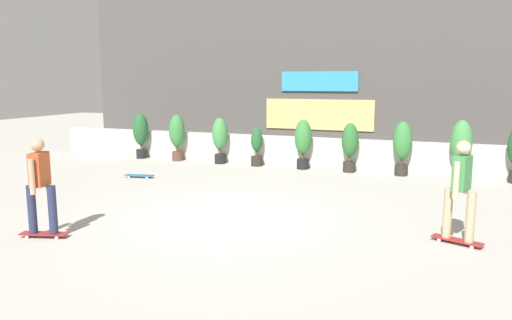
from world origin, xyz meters
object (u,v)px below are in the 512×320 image
(potted_plant_4, at_px, (303,140))
(potted_plant_7, at_px, (461,145))
(skater_by_wall_left, at_px, (461,187))
(potted_plant_2, at_px, (220,137))
(skater_foreground, at_px, (40,183))
(potted_plant_5, at_px, (350,144))
(potted_plant_6, at_px, (402,144))
(skateboard_near_camera, at_px, (139,175))
(potted_plant_3, at_px, (257,146))
(potted_plant_1, at_px, (177,134))
(potted_plant_0, at_px, (141,132))

(potted_plant_4, relative_size, potted_plant_7, 0.93)
(potted_plant_7, height_order, skater_by_wall_left, skater_by_wall_left)
(potted_plant_2, bearing_deg, skater_foreground, -87.54)
(potted_plant_2, height_order, potted_plant_5, potted_plant_2)
(potted_plant_6, xyz_separation_m, skateboard_near_camera, (-6.67, -2.88, -0.82))
(potted_plant_2, height_order, skater_foreground, skater_foreground)
(potted_plant_2, bearing_deg, potted_plant_6, 0.00)
(potted_plant_5, height_order, potted_plant_6, potted_plant_6)
(skater_by_wall_left, distance_m, skateboard_near_camera, 8.47)
(potted_plant_3, xyz_separation_m, potted_plant_4, (1.48, -0.00, 0.25))
(potted_plant_3, xyz_separation_m, skater_foreground, (-0.92, -7.75, 0.33))
(potted_plant_2, xyz_separation_m, potted_plant_6, (5.58, 0.00, 0.03))
(skateboard_near_camera, bearing_deg, potted_plant_7, 19.42)
(potted_plant_4, xyz_separation_m, potted_plant_6, (2.84, 0.00, 0.01))
(potted_plant_4, bearing_deg, potted_plant_7, 0.00)
(potted_plant_1, bearing_deg, skater_foreground, -76.28)
(potted_plant_2, distance_m, potted_plant_4, 2.73)
(potted_plant_2, bearing_deg, potted_plant_3, 0.00)
(potted_plant_1, distance_m, potted_plant_7, 8.63)
(potted_plant_7, bearing_deg, potted_plant_2, -180.00)
(potted_plant_0, bearing_deg, potted_plant_2, 0.00)
(potted_plant_1, bearing_deg, skateboard_near_camera, -80.89)
(potted_plant_4, height_order, skateboard_near_camera, potted_plant_4)
(potted_plant_6, bearing_deg, potted_plant_0, -180.00)
(potted_plant_4, distance_m, potted_plant_6, 2.84)
(potted_plant_4, height_order, potted_plant_5, potted_plant_4)
(potted_plant_5, xyz_separation_m, skater_foreground, (-3.79, -7.75, 0.12))
(potted_plant_2, height_order, potted_plant_3, potted_plant_2)
(potted_plant_3, height_order, potted_plant_4, potted_plant_4)
(potted_plant_2, xyz_separation_m, potted_plant_7, (7.07, 0.00, 0.09))
(skateboard_near_camera, bearing_deg, potted_plant_2, 69.14)
(potted_plant_0, relative_size, potted_plant_7, 0.95)
(potted_plant_3, relative_size, potted_plant_5, 0.83)
(potted_plant_4, relative_size, potted_plant_6, 0.99)
(potted_plant_2, relative_size, potted_plant_4, 0.98)
(potted_plant_2, height_order, potted_plant_7, potted_plant_7)
(potted_plant_0, height_order, skater_foreground, skater_foreground)
(potted_plant_1, bearing_deg, skater_by_wall_left, -33.72)
(potted_plant_1, relative_size, potted_plant_2, 1.04)
(potted_plant_0, bearing_deg, potted_plant_3, 0.00)
(potted_plant_2, bearing_deg, potted_plant_1, 180.00)
(potted_plant_5, distance_m, potted_plant_7, 2.95)
(potted_plant_1, height_order, potted_plant_6, potted_plant_1)
(potted_plant_4, distance_m, skater_by_wall_left, 6.98)
(potted_plant_5, xyz_separation_m, potted_plant_7, (2.95, 0.00, 0.12))
(potted_plant_1, relative_size, potted_plant_5, 1.07)
(skateboard_near_camera, bearing_deg, potted_plant_5, 28.88)
(potted_plant_7, distance_m, skateboard_near_camera, 8.71)
(potted_plant_0, height_order, potted_plant_5, potted_plant_0)
(skater_by_wall_left, bearing_deg, potted_plant_6, 102.91)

